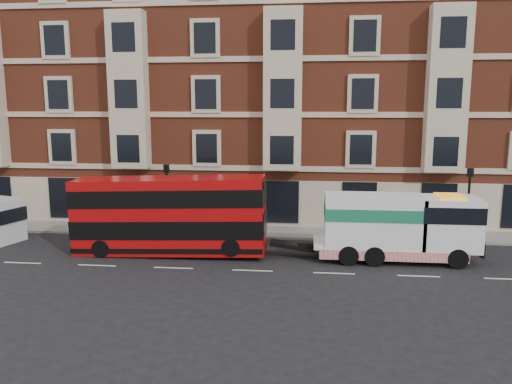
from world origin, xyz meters
TOP-DOWN VIEW (x-y plane):
  - ground at (0.00, 0.00)m, footprint 120.00×120.00m
  - sidewalk at (0.00, 7.50)m, footprint 90.00×3.00m
  - victorian_terrace at (0.50, 15.00)m, footprint 45.00×12.00m
  - lamp_post_west at (-6.00, 6.20)m, footprint 0.35×0.15m
  - lamp_post_east at (12.00, 6.20)m, footprint 0.35×0.15m
  - double_decker_bus at (-4.81, 2.42)m, footprint 10.42×2.39m
  - tow_truck at (7.25, 2.42)m, footprint 8.34×2.47m
  - pedestrian at (-7.40, 6.24)m, footprint 0.74×0.72m

SIDE VIEW (x-z plane):
  - ground at x=0.00m, z-range 0.00..0.00m
  - sidewalk at x=0.00m, z-range 0.00..0.15m
  - pedestrian at x=-7.40m, z-range 0.15..1.86m
  - tow_truck at x=7.25m, z-range 0.11..3.58m
  - double_decker_bus at x=-4.81m, z-range 0.13..4.34m
  - lamp_post_west at x=-6.00m, z-range 0.50..4.85m
  - lamp_post_east at x=12.00m, z-range 0.50..4.85m
  - victorian_terrace at x=0.50m, z-range -0.13..20.27m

